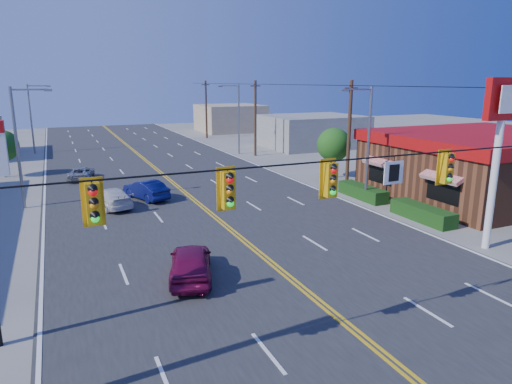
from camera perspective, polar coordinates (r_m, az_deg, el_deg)
name	(u,v)px	position (r m, az deg, el deg)	size (l,w,h in m)	color
ground	(354,332)	(16.60, 12.17, -16.76)	(160.00, 160.00, 0.00)	gray
road	(191,198)	(33.63, -8.12, -0.72)	(20.00, 120.00, 0.06)	#2D2D30
signal_span	(359,194)	(14.69, 12.74, -0.20)	(24.32, 0.34, 9.00)	#47301E
kfc	(483,164)	(37.44, 26.50, 3.12)	(16.30, 12.40, 4.70)	brown
kfc_pylon	(500,130)	(25.13, 28.20, 6.87)	(2.20, 0.36, 8.50)	white
streetlight_se	(366,138)	(32.26, 13.62, 6.53)	(2.55, 0.25, 8.00)	gray
streetlight_ne	(237,115)	(53.26, -2.37, 9.59)	(2.55, 0.25, 8.00)	gray
streetlight_sw	(20,141)	(33.69, -27.41, 5.67)	(2.55, 0.25, 8.00)	gray
streetlight_nw	(32,115)	(59.56, -26.16, 8.65)	(2.55, 0.25, 8.00)	gray
utility_pole_near	(349,136)	(36.32, 11.54, 6.90)	(0.28, 0.28, 8.40)	#47301E
utility_pole_mid	(255,119)	(51.98, -0.09, 9.15)	(0.28, 0.28, 8.40)	#47301E
utility_pole_far	(206,110)	(68.79, -6.25, 10.19)	(0.28, 0.28, 8.40)	#47301E
tree_kfc_rear	(334,145)	(40.48, 9.70, 5.85)	(2.94, 2.94, 4.41)	#47301E
tree_west	(2,146)	(45.94, -29.17, 5.05)	(2.80, 2.80, 4.20)	#47301E
bld_east_mid	(312,131)	(60.22, 6.99, 7.57)	(12.00, 10.00, 4.00)	gray
bld_east_far	(230,118)	(78.70, -3.24, 9.22)	(10.00, 10.00, 4.40)	tan
car_magenta	(191,264)	(19.92, -8.16, -8.85)	(1.74, 4.33, 1.48)	maroon
car_blue	(146,190)	(33.67, -13.58, 0.19)	(1.45, 4.17, 1.37)	#0F1458
car_white	(111,199)	(32.12, -17.70, -0.80)	(1.81, 4.45, 1.29)	silver
car_silver	(81,174)	(42.13, -21.01, 2.15)	(1.83, 3.97, 1.10)	#A3A4A8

